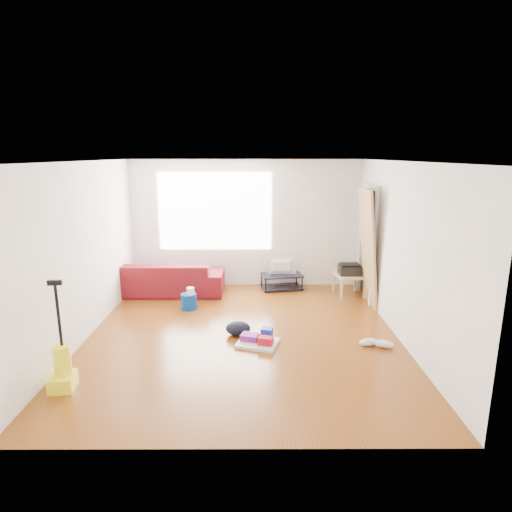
{
  "coord_description": "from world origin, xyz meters",
  "views": [
    {
      "loc": [
        0.18,
        -5.85,
        2.6
      ],
      "look_at": [
        0.2,
        0.6,
        1.05
      ],
      "focal_mm": 30.0,
      "sensor_mm": 36.0,
      "label": 1
    }
  ],
  "objects_px": {
    "side_table": "(349,278)",
    "backpack": "(238,335)",
    "sofa": "(168,293)",
    "tv_stand": "(282,281)",
    "bucket": "(189,309)",
    "vacuum": "(62,369)",
    "cleaning_tray": "(259,340)"
  },
  "relations": [
    {
      "from": "bucket",
      "to": "sofa",
      "type": "bearing_deg",
      "value": 122.09
    },
    {
      "from": "vacuum",
      "to": "cleaning_tray",
      "type": "bearing_deg",
      "value": 19.79
    },
    {
      "from": "tv_stand",
      "to": "backpack",
      "type": "relative_size",
      "value": 2.34
    },
    {
      "from": "bucket",
      "to": "backpack",
      "type": "height_order",
      "value": "bucket"
    },
    {
      "from": "tv_stand",
      "to": "backpack",
      "type": "height_order",
      "value": "tv_stand"
    },
    {
      "from": "sofa",
      "to": "tv_stand",
      "type": "height_order",
      "value": "sofa"
    },
    {
      "from": "tv_stand",
      "to": "bucket",
      "type": "distance_m",
      "value": 2.01
    },
    {
      "from": "backpack",
      "to": "tv_stand",
      "type": "bearing_deg",
      "value": 70.0
    },
    {
      "from": "bucket",
      "to": "side_table",
      "type": "bearing_deg",
      "value": 14.56
    },
    {
      "from": "side_table",
      "to": "vacuum",
      "type": "bearing_deg",
      "value": -140.23
    },
    {
      "from": "sofa",
      "to": "cleaning_tray",
      "type": "height_order",
      "value": "sofa"
    },
    {
      "from": "tv_stand",
      "to": "backpack",
      "type": "xyz_separation_m",
      "value": [
        -0.78,
        -2.21,
        -0.16
      ]
    },
    {
      "from": "cleaning_tray",
      "to": "tv_stand",
      "type": "bearing_deg",
      "value": 79.31
    },
    {
      "from": "backpack",
      "to": "vacuum",
      "type": "relative_size",
      "value": 0.29
    },
    {
      "from": "side_table",
      "to": "backpack",
      "type": "distance_m",
      "value": 2.75
    },
    {
      "from": "sofa",
      "to": "bucket",
      "type": "relative_size",
      "value": 7.92
    },
    {
      "from": "sofa",
      "to": "side_table",
      "type": "relative_size",
      "value": 3.85
    },
    {
      "from": "bucket",
      "to": "vacuum",
      "type": "bearing_deg",
      "value": -112.47
    },
    {
      "from": "bucket",
      "to": "cleaning_tray",
      "type": "distance_m",
      "value": 1.83
    },
    {
      "from": "sofa",
      "to": "tv_stand",
      "type": "xyz_separation_m",
      "value": [
        2.2,
        0.27,
        0.16
      ]
    },
    {
      "from": "sofa",
      "to": "vacuum",
      "type": "relative_size",
      "value": 1.69
    },
    {
      "from": "sofa",
      "to": "side_table",
      "type": "height_order",
      "value": "side_table"
    },
    {
      "from": "sofa",
      "to": "bucket",
      "type": "bearing_deg",
      "value": 122.09
    },
    {
      "from": "sofa",
      "to": "side_table",
      "type": "bearing_deg",
      "value": 178.21
    },
    {
      "from": "bucket",
      "to": "cleaning_tray",
      "type": "xyz_separation_m",
      "value": [
        1.18,
        -1.4,
        0.06
      ]
    },
    {
      "from": "bucket",
      "to": "vacuum",
      "type": "xyz_separation_m",
      "value": [
        -1.05,
        -2.53,
        0.23
      ]
    },
    {
      "from": "tv_stand",
      "to": "bucket",
      "type": "bearing_deg",
      "value": -156.18
    },
    {
      "from": "cleaning_tray",
      "to": "vacuum",
      "type": "relative_size",
      "value": 0.51
    },
    {
      "from": "tv_stand",
      "to": "bucket",
      "type": "relative_size",
      "value": 3.16
    },
    {
      "from": "sofa",
      "to": "vacuum",
      "type": "height_order",
      "value": "vacuum"
    },
    {
      "from": "backpack",
      "to": "side_table",
      "type": "bearing_deg",
      "value": 41.59
    },
    {
      "from": "side_table",
      "to": "backpack",
      "type": "height_order",
      "value": "side_table"
    }
  ]
}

